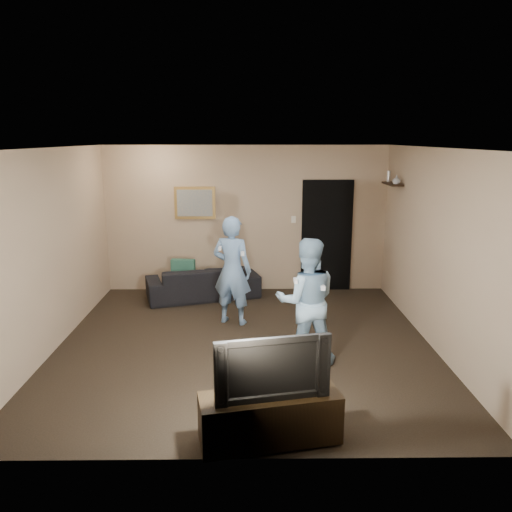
{
  "coord_description": "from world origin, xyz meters",
  "views": [
    {
      "loc": [
        0.08,
        -6.31,
        2.73
      ],
      "look_at": [
        0.15,
        0.3,
        1.15
      ],
      "focal_mm": 35.0,
      "sensor_mm": 36.0,
      "label": 1
    }
  ],
  "objects_px": {
    "wii_player_right": "(306,301)",
    "wii_player_left": "(232,270)",
    "television": "(270,365)",
    "tv_console": "(270,418)",
    "sofa": "(203,282)"
  },
  "relations": [
    {
      "from": "television",
      "to": "wii_player_right",
      "type": "relative_size",
      "value": 0.66
    },
    {
      "from": "television",
      "to": "sofa",
      "type": "bearing_deg",
      "value": 91.68
    },
    {
      "from": "television",
      "to": "wii_player_left",
      "type": "relative_size",
      "value": 0.63
    },
    {
      "from": "television",
      "to": "wii_player_left",
      "type": "bearing_deg",
      "value": 86.81
    },
    {
      "from": "television",
      "to": "wii_player_left",
      "type": "distance_m",
      "value": 3.09
    },
    {
      "from": "wii_player_right",
      "to": "wii_player_left",
      "type": "bearing_deg",
      "value": 125.34
    },
    {
      "from": "tv_console",
      "to": "television",
      "type": "bearing_deg",
      "value": 0.0
    },
    {
      "from": "sofa",
      "to": "wii_player_left",
      "type": "bearing_deg",
      "value": 98.12
    },
    {
      "from": "tv_console",
      "to": "sofa",
      "type": "bearing_deg",
      "value": 91.68
    },
    {
      "from": "sofa",
      "to": "wii_player_right",
      "type": "distance_m",
      "value": 3.01
    },
    {
      "from": "tv_console",
      "to": "wii_player_left",
      "type": "distance_m",
      "value": 3.14
    },
    {
      "from": "sofa",
      "to": "tv_console",
      "type": "height_order",
      "value": "sofa"
    },
    {
      "from": "sofa",
      "to": "wii_player_left",
      "type": "relative_size",
      "value": 1.17
    },
    {
      "from": "wii_player_right",
      "to": "television",
      "type": "bearing_deg",
      "value": -106.59
    },
    {
      "from": "sofa",
      "to": "wii_player_right",
      "type": "relative_size",
      "value": 1.22
    }
  ]
}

